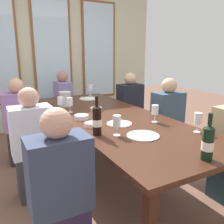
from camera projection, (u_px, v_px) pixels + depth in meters
The scene contains 24 objects.
ground_plane at pixel (110, 176), 2.81m from camera, with size 12.00×12.00×0.00m, color brown.
back_wall_with_windows at pixel (52, 51), 4.43m from camera, with size 4.23×0.10×2.90m.
dining_table at pixel (110, 121), 2.64m from camera, with size 1.03×2.78×0.74m.
white_plate_0 at pixel (89, 99), 3.57m from camera, with size 0.28×0.28×0.01m, color white.
white_plate_1 at pixel (143, 136), 1.98m from camera, with size 0.27×0.27×0.01m, color white.
white_plate_2 at pixel (119, 124), 2.31m from camera, with size 0.24×0.24×0.01m, color white.
metal_pitcher at pixel (65, 99), 3.07m from camera, with size 0.16×0.16×0.19m.
wine_bottle_0 at pixel (208, 142), 1.52m from camera, with size 0.08×0.08×0.31m.
wine_bottle_1 at pixel (97, 120), 1.99m from camera, with size 0.08×0.08×0.33m.
tasting_bowl_0 at pixel (96, 109), 2.82m from camera, with size 0.13×0.13×0.04m, color white.
tasting_bowl_1 at pixel (81, 117), 2.48m from camera, with size 0.15×0.15×0.05m, color white.
tasting_bowl_2 at pixel (91, 124), 2.24m from camera, with size 0.13×0.13×0.04m, color white.
wine_glass_0 at pixel (90, 88), 3.81m from camera, with size 0.07×0.07×0.17m.
wine_glass_1 at pixel (198, 119), 2.06m from camera, with size 0.07×0.07×0.17m.
wine_glass_2 at pixel (155, 111), 2.36m from camera, with size 0.07×0.07×0.17m.
wine_glass_4 at pixel (70, 102), 2.74m from camera, with size 0.07×0.07×0.17m.
wine_glass_5 at pixel (117, 121), 1.97m from camera, with size 0.07×0.07×0.17m.
wine_glass_6 at pixel (60, 102), 2.79m from camera, with size 0.07×0.07×0.17m.
seated_person_0 at pixel (20, 124), 3.06m from camera, with size 0.38×0.24×1.11m.
seated_person_1 at pixel (130, 109), 3.85m from camera, with size 0.38×0.24×1.11m.
seated_person_2 at pixel (33, 147), 2.30m from camera, with size 0.38×0.24×1.11m.
seated_person_3 at pixel (167, 123), 3.08m from camera, with size 0.38×0.24×1.11m.
seated_person_4 at pixel (61, 197), 1.51m from camera, with size 0.38×0.24×1.11m.
seated_person_6 at pixel (64, 105), 4.16m from camera, with size 0.24×0.38×1.11m.
Camera 1 is at (-1.19, -2.24, 1.42)m, focal length 38.24 mm.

